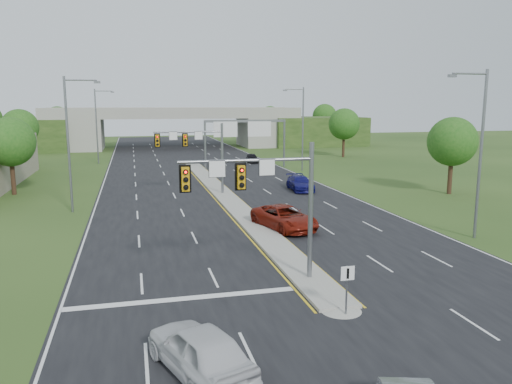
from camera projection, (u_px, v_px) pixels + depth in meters
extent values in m
plane|color=#264117|center=(309.00, 280.00, 25.36)|extent=(240.00, 240.00, 0.00)
cube|color=black|center=(208.00, 180.00, 58.81)|extent=(24.00, 160.00, 0.02)
cube|color=gray|center=(226.00, 197.00, 47.33)|extent=(2.00, 54.00, 0.16)
cone|color=gray|center=(341.00, 309.00, 21.52)|extent=(2.00, 2.00, 0.16)
cube|color=gold|center=(214.00, 198.00, 47.07)|extent=(0.12, 54.00, 0.01)
cube|color=gold|center=(238.00, 197.00, 47.62)|extent=(0.12, 54.00, 0.01)
cube|color=silver|center=(103.00, 183.00, 56.01)|extent=(0.12, 160.00, 0.01)
cube|color=silver|center=(302.00, 176.00, 61.61)|extent=(0.12, 160.00, 0.01)
cube|color=silver|center=(183.00, 299.00, 22.86)|extent=(10.50, 0.50, 0.01)
cylinder|color=slate|center=(311.00, 213.00, 24.75)|extent=(0.24, 0.24, 7.00)
cylinder|color=slate|center=(247.00, 160.00, 23.51)|extent=(6.50, 0.16, 0.16)
cube|color=orange|center=(241.00, 177.00, 23.33)|extent=(0.35, 0.25, 1.10)
cube|color=orange|center=(185.00, 179.00, 22.71)|extent=(0.35, 0.25, 1.10)
cube|color=black|center=(241.00, 177.00, 23.46)|extent=(0.55, 0.04, 1.30)
cube|color=black|center=(185.00, 179.00, 22.85)|extent=(0.55, 0.04, 1.30)
sphere|color=#FF0C05|center=(242.00, 170.00, 23.14)|extent=(0.20, 0.20, 0.20)
sphere|color=#FF0C05|center=(186.00, 172.00, 22.53)|extent=(0.20, 0.20, 0.20)
cube|color=white|center=(217.00, 169.00, 23.14)|extent=(0.75, 0.04, 0.75)
cube|color=white|center=(267.00, 167.00, 23.71)|extent=(0.75, 0.04, 0.75)
cylinder|color=slate|center=(222.00, 159.00, 48.65)|extent=(0.24, 0.24, 7.00)
cylinder|color=slate|center=(188.00, 132.00, 47.41)|extent=(6.50, 0.16, 0.16)
cube|color=orange|center=(185.00, 140.00, 47.22)|extent=(0.35, 0.25, 1.10)
cube|color=orange|center=(157.00, 141.00, 46.61)|extent=(0.35, 0.25, 1.10)
cube|color=black|center=(185.00, 140.00, 47.36)|extent=(0.55, 0.04, 1.30)
cube|color=black|center=(157.00, 140.00, 46.74)|extent=(0.55, 0.04, 1.30)
sphere|color=#FF0C05|center=(185.00, 136.00, 47.04)|extent=(0.20, 0.20, 0.20)
sphere|color=#FF0C05|center=(157.00, 137.00, 46.42)|extent=(0.20, 0.20, 0.20)
cube|color=white|center=(173.00, 136.00, 47.03)|extent=(0.75, 0.04, 0.75)
cube|color=white|center=(199.00, 136.00, 47.60)|extent=(0.75, 0.04, 0.75)
cylinder|color=slate|center=(347.00, 291.00, 20.87)|extent=(0.08, 0.08, 2.20)
cube|color=white|center=(348.00, 273.00, 20.69)|extent=(0.60, 0.04, 0.60)
cube|color=black|center=(348.00, 274.00, 20.66)|extent=(0.10, 0.02, 0.45)
cylinder|color=slate|center=(205.00, 145.00, 68.08)|extent=(0.28, 0.28, 6.60)
cylinder|color=slate|center=(284.00, 143.00, 70.76)|extent=(0.28, 0.28, 6.60)
cube|color=slate|center=(245.00, 121.00, 68.86)|extent=(11.50, 0.35, 0.35)
cube|color=#0B5319|center=(225.00, 129.00, 68.19)|extent=(3.20, 0.08, 2.00)
cube|color=#0B5319|center=(259.00, 129.00, 69.33)|extent=(3.20, 0.08, 2.00)
cube|color=silver|center=(225.00, 129.00, 68.14)|extent=(3.30, 0.03, 2.10)
cube|color=silver|center=(259.00, 129.00, 69.28)|extent=(3.30, 0.03, 2.10)
cube|color=gray|center=(87.00, 134.00, 97.27)|extent=(6.00, 12.00, 6.00)
cube|color=gray|center=(256.00, 132.00, 105.33)|extent=(6.00, 12.00, 6.00)
cube|color=#264117|center=(15.00, 135.00, 94.19)|extent=(20.00, 14.00, 6.00)
cube|color=#264117|center=(314.00, 131.00, 108.41)|extent=(20.00, 14.00, 6.00)
cube|color=gray|center=(174.00, 115.00, 100.67)|extent=(50.00, 12.00, 1.20)
cube|color=gray|center=(177.00, 110.00, 94.95)|extent=(50.00, 0.40, 0.90)
cube|color=gray|center=(172.00, 110.00, 106.03)|extent=(50.00, 0.40, 0.90)
cylinder|color=slate|center=(68.00, 146.00, 40.32)|extent=(0.20, 0.20, 11.00)
cylinder|color=slate|center=(81.00, 80.00, 39.71)|extent=(2.50, 0.12, 0.12)
cube|color=slate|center=(97.00, 82.00, 40.03)|extent=(0.50, 0.25, 0.18)
cylinder|color=slate|center=(97.00, 127.00, 73.77)|extent=(0.20, 0.20, 11.00)
cylinder|color=slate|center=(103.00, 91.00, 73.16)|extent=(2.50, 0.12, 0.12)
cube|color=slate|center=(112.00, 92.00, 73.48)|extent=(0.50, 0.25, 0.18)
cylinder|color=slate|center=(481.00, 156.00, 32.38)|extent=(0.20, 0.20, 11.00)
cylinder|color=slate|center=(470.00, 74.00, 31.18)|extent=(2.50, 0.12, 0.12)
cube|color=slate|center=(452.00, 76.00, 30.91)|extent=(0.50, 0.25, 0.18)
cylinder|color=slate|center=(303.00, 129.00, 65.84)|extent=(0.20, 0.20, 11.00)
cylinder|color=slate|center=(294.00, 89.00, 64.63)|extent=(2.50, 0.12, 0.12)
cube|color=slate|center=(285.00, 90.00, 64.36)|extent=(0.50, 0.25, 0.18)
cylinder|color=#382316|center=(13.00, 174.00, 48.95)|extent=(0.44, 0.44, 4.00)
sphere|color=#1B5015|center=(10.00, 142.00, 48.39)|extent=(4.80, 4.80, 4.80)
cylinder|color=#382316|center=(22.00, 151.00, 71.87)|extent=(0.44, 0.44, 4.25)
sphere|color=#1B5015|center=(20.00, 127.00, 71.28)|extent=(5.20, 5.20, 5.20)
cylinder|color=#382316|center=(450.00, 174.00, 49.35)|extent=(0.44, 0.44, 4.00)
sphere|color=#1B5015|center=(452.00, 142.00, 48.79)|extent=(4.80, 4.80, 4.80)
cylinder|color=#382316|center=(343.00, 144.00, 83.72)|extent=(0.44, 0.44, 4.25)
sphere|color=#1B5015|center=(344.00, 124.00, 83.13)|extent=(5.20, 5.20, 5.20)
cylinder|color=#382316|center=(59.00, 135.00, 109.15)|extent=(0.44, 0.44, 4.25)
sphere|color=#1B5015|center=(58.00, 119.00, 108.55)|extent=(5.60, 5.60, 5.60)
cylinder|color=#382316|center=(270.00, 132.00, 120.52)|extent=(0.44, 0.44, 4.25)
sphere|color=#1B5015|center=(270.00, 118.00, 119.93)|extent=(5.60, 5.60, 5.60)
cylinder|color=#382316|center=(324.00, 131.00, 123.82)|extent=(0.44, 0.44, 4.50)
sphere|color=#1B5015|center=(325.00, 116.00, 123.19)|extent=(6.00, 6.00, 6.00)
imported|color=silver|center=(200.00, 349.00, 16.40)|extent=(3.60, 5.40, 1.71)
imported|color=maroon|center=(285.00, 217.00, 35.54)|extent=(4.20, 6.45, 1.65)
imported|color=#0E0E56|center=(300.00, 183.00, 51.39)|extent=(2.44, 5.27, 1.49)
imported|color=black|center=(252.00, 158.00, 75.94)|extent=(2.13, 4.24, 1.39)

